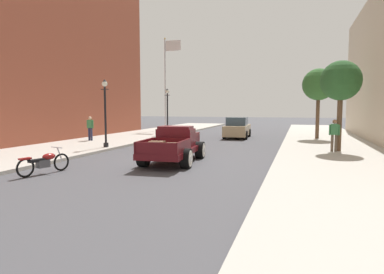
{
  "coord_description": "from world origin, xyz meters",
  "views": [
    {
      "loc": [
        5.5,
        -14.07,
        2.4
      ],
      "look_at": [
        0.62,
        1.02,
        1.0
      ],
      "focal_mm": 31.11,
      "sensor_mm": 36.0,
      "label": 1
    }
  ],
  "objects_px": {
    "motorcycle_parked": "(44,162)",
    "street_tree_nearest": "(341,82)",
    "pedestrian_sidewalk_left": "(90,127)",
    "street_lamp_near": "(105,108)",
    "pedestrian_sidewalk_right": "(334,133)",
    "street_tree_second": "(319,85)",
    "street_lamp_far": "(167,108)",
    "hotrod_truck_maroon": "(175,145)",
    "car_background_tan": "(237,128)",
    "flagpole": "(167,74)"
  },
  "relations": [
    {
      "from": "hotrod_truck_maroon",
      "to": "car_background_tan",
      "type": "bearing_deg",
      "value": 87.42
    },
    {
      "from": "pedestrian_sidewalk_right",
      "to": "street_lamp_far",
      "type": "xyz_separation_m",
      "value": [
        -12.3,
        7.51,
        1.3
      ]
    },
    {
      "from": "street_lamp_far",
      "to": "street_tree_second",
      "type": "height_order",
      "value": "street_tree_second"
    },
    {
      "from": "street_lamp_far",
      "to": "flagpole",
      "type": "xyz_separation_m",
      "value": [
        -2.11,
        5.21,
        3.39
      ]
    },
    {
      "from": "street_lamp_far",
      "to": "street_lamp_near",
      "type": "bearing_deg",
      "value": -89.81
    },
    {
      "from": "street_lamp_near",
      "to": "street_lamp_far",
      "type": "xyz_separation_m",
      "value": [
        -0.03,
        9.46,
        0.0
      ]
    },
    {
      "from": "street_lamp_far",
      "to": "street_tree_nearest",
      "type": "height_order",
      "value": "street_tree_nearest"
    },
    {
      "from": "motorcycle_parked",
      "to": "street_lamp_far",
      "type": "distance_m",
      "value": 16.51
    },
    {
      "from": "pedestrian_sidewalk_left",
      "to": "street_tree_nearest",
      "type": "relative_size",
      "value": 0.35
    },
    {
      "from": "motorcycle_parked",
      "to": "car_background_tan",
      "type": "distance_m",
      "value": 17.1
    },
    {
      "from": "street_tree_second",
      "to": "flagpole",
      "type": "bearing_deg",
      "value": 159.51
    },
    {
      "from": "flagpole",
      "to": "car_background_tan",
      "type": "bearing_deg",
      "value": -31.57
    },
    {
      "from": "street_lamp_near",
      "to": "street_tree_nearest",
      "type": "distance_m",
      "value": 12.79
    },
    {
      "from": "street_lamp_near",
      "to": "street_tree_second",
      "type": "xyz_separation_m",
      "value": [
        11.8,
        9.46,
        1.66
      ]
    },
    {
      "from": "car_background_tan",
      "to": "street_tree_second",
      "type": "relative_size",
      "value": 0.86
    },
    {
      "from": "pedestrian_sidewalk_right",
      "to": "flagpole",
      "type": "bearing_deg",
      "value": 138.56
    },
    {
      "from": "street_tree_nearest",
      "to": "street_tree_second",
      "type": "height_order",
      "value": "street_tree_second"
    },
    {
      "from": "motorcycle_parked",
      "to": "pedestrian_sidewalk_left",
      "type": "bearing_deg",
      "value": 116.5
    },
    {
      "from": "car_background_tan",
      "to": "street_lamp_far",
      "type": "bearing_deg",
      "value": -177.05
    },
    {
      "from": "car_background_tan",
      "to": "flagpole",
      "type": "xyz_separation_m",
      "value": [
        -7.99,
        4.91,
        5.0
      ]
    },
    {
      "from": "car_background_tan",
      "to": "street_lamp_far",
      "type": "relative_size",
      "value": 1.14
    },
    {
      "from": "street_lamp_far",
      "to": "street_tree_second",
      "type": "xyz_separation_m",
      "value": [
        11.83,
        -0.0,
        1.66
      ]
    },
    {
      "from": "hotrod_truck_maroon",
      "to": "car_background_tan",
      "type": "distance_m",
      "value": 12.46
    },
    {
      "from": "motorcycle_parked",
      "to": "car_background_tan",
      "type": "relative_size",
      "value": 0.47
    },
    {
      "from": "flagpole",
      "to": "pedestrian_sidewalk_left",
      "type": "bearing_deg",
      "value": -94.93
    },
    {
      "from": "pedestrian_sidewalk_right",
      "to": "street_lamp_near",
      "type": "height_order",
      "value": "street_lamp_near"
    },
    {
      "from": "motorcycle_parked",
      "to": "street_tree_nearest",
      "type": "xyz_separation_m",
      "value": [
        10.74,
        9.1,
        3.3
      ]
    },
    {
      "from": "street_lamp_far",
      "to": "street_tree_second",
      "type": "relative_size",
      "value": 0.76
    },
    {
      "from": "street_tree_nearest",
      "to": "street_lamp_near",
      "type": "bearing_deg",
      "value": -169.77
    },
    {
      "from": "motorcycle_parked",
      "to": "pedestrian_sidewalk_left",
      "type": "relative_size",
      "value": 1.26
    },
    {
      "from": "street_lamp_near",
      "to": "street_lamp_far",
      "type": "bearing_deg",
      "value": 90.19
    },
    {
      "from": "street_lamp_near",
      "to": "pedestrian_sidewalk_right",
      "type": "bearing_deg",
      "value": 9.0
    },
    {
      "from": "street_tree_nearest",
      "to": "street_tree_second",
      "type": "distance_m",
      "value": 7.24
    },
    {
      "from": "hotrod_truck_maroon",
      "to": "pedestrian_sidewalk_left",
      "type": "relative_size",
      "value": 3.05
    },
    {
      "from": "hotrod_truck_maroon",
      "to": "street_lamp_far",
      "type": "bearing_deg",
      "value": 113.63
    },
    {
      "from": "flagpole",
      "to": "street_tree_nearest",
      "type": "bearing_deg",
      "value": -40.24
    },
    {
      "from": "pedestrian_sidewalk_left",
      "to": "street_tree_nearest",
      "type": "xyz_separation_m",
      "value": [
        15.67,
        -0.77,
        2.66
      ]
    },
    {
      "from": "motorcycle_parked",
      "to": "pedestrian_sidewalk_right",
      "type": "relative_size",
      "value": 1.26
    },
    {
      "from": "pedestrian_sidewalk_left",
      "to": "flagpole",
      "type": "xyz_separation_m",
      "value": [
        1.0,
        11.64,
        4.68
      ]
    },
    {
      "from": "street_lamp_near",
      "to": "street_tree_second",
      "type": "height_order",
      "value": "street_tree_second"
    },
    {
      "from": "car_background_tan",
      "to": "street_tree_second",
      "type": "distance_m",
      "value": 6.81
    },
    {
      "from": "hotrod_truck_maroon",
      "to": "pedestrian_sidewalk_left",
      "type": "xyz_separation_m",
      "value": [
        -8.43,
        5.72,
        0.33
      ]
    },
    {
      "from": "street_lamp_near",
      "to": "pedestrian_sidewalk_left",
      "type": "bearing_deg",
      "value": 136.12
    },
    {
      "from": "hotrod_truck_maroon",
      "to": "street_tree_second",
      "type": "height_order",
      "value": "street_tree_second"
    },
    {
      "from": "street_tree_nearest",
      "to": "flagpole",
      "type": "bearing_deg",
      "value": 139.76
    },
    {
      "from": "car_background_tan",
      "to": "pedestrian_sidewalk_right",
      "type": "xyz_separation_m",
      "value": [
        6.43,
        -7.82,
        0.32
      ]
    },
    {
      "from": "street_tree_second",
      "to": "hotrod_truck_maroon",
      "type": "bearing_deg",
      "value": -118.23
    },
    {
      "from": "flagpole",
      "to": "street_tree_nearest",
      "type": "height_order",
      "value": "flagpole"
    },
    {
      "from": "motorcycle_parked",
      "to": "street_lamp_far",
      "type": "relative_size",
      "value": 0.54
    },
    {
      "from": "street_lamp_near",
      "to": "flagpole",
      "type": "height_order",
      "value": "flagpole"
    }
  ]
}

